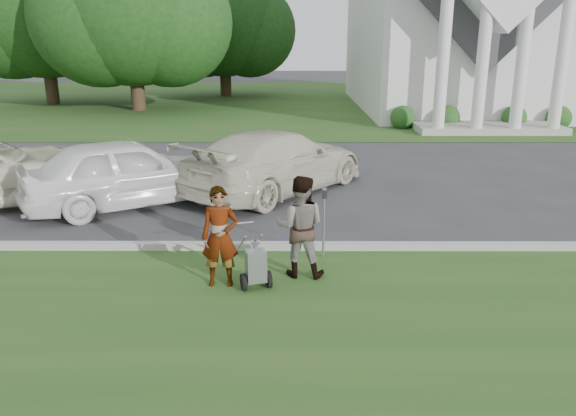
{
  "coord_description": "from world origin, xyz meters",
  "views": [
    {
      "loc": [
        0.42,
        -9.55,
        3.94
      ],
      "look_at": [
        0.4,
        0.0,
        1.02
      ],
      "focal_mm": 35.0,
      "sensor_mm": 36.0,
      "label": 1
    }
  ],
  "objects_px": {
    "tree_far": "(41,5)",
    "striping_cart": "(256,267)",
    "parking_meter_near": "(324,215)",
    "car_c": "(276,161)",
    "tree_back": "(224,24)",
    "person_right": "(300,227)",
    "car_b": "(127,172)",
    "tree_left": "(131,14)",
    "person_left": "(220,238)"
  },
  "relations": [
    {
      "from": "tree_back",
      "to": "car_c",
      "type": "bearing_deg",
      "value": -80.78
    },
    {
      "from": "tree_left",
      "to": "tree_back",
      "type": "height_order",
      "value": "tree_left"
    },
    {
      "from": "tree_back",
      "to": "car_b",
      "type": "height_order",
      "value": "tree_back"
    },
    {
      "from": "person_left",
      "to": "car_c",
      "type": "height_order",
      "value": "person_left"
    },
    {
      "from": "tree_far",
      "to": "person_left",
      "type": "distance_m",
      "value": 29.64
    },
    {
      "from": "person_left",
      "to": "parking_meter_near",
      "type": "bearing_deg",
      "value": 33.88
    },
    {
      "from": "person_left",
      "to": "car_b",
      "type": "bearing_deg",
      "value": 120.57
    },
    {
      "from": "tree_left",
      "to": "person_left",
      "type": "distance_m",
      "value": 24.54
    },
    {
      "from": "tree_far",
      "to": "tree_left",
      "type": "bearing_deg",
      "value": -26.56
    },
    {
      "from": "tree_back",
      "to": "car_b",
      "type": "bearing_deg",
      "value": -88.84
    },
    {
      "from": "tree_far",
      "to": "car_c",
      "type": "distance_m",
      "value": 25.08
    },
    {
      "from": "striping_cart",
      "to": "person_left",
      "type": "height_order",
      "value": "person_left"
    },
    {
      "from": "person_left",
      "to": "parking_meter_near",
      "type": "height_order",
      "value": "person_left"
    },
    {
      "from": "person_right",
      "to": "tree_left",
      "type": "bearing_deg",
      "value": -61.49
    },
    {
      "from": "parking_meter_near",
      "to": "car_b",
      "type": "bearing_deg",
      "value": 143.58
    },
    {
      "from": "parking_meter_near",
      "to": "striping_cart",
      "type": "bearing_deg",
      "value": -130.99
    },
    {
      "from": "tree_far",
      "to": "tree_back",
      "type": "bearing_deg",
      "value": 26.56
    },
    {
      "from": "tree_back",
      "to": "person_right",
      "type": "distance_m",
      "value": 31.21
    },
    {
      "from": "tree_left",
      "to": "striping_cart",
      "type": "distance_m",
      "value": 24.92
    },
    {
      "from": "person_left",
      "to": "parking_meter_near",
      "type": "distance_m",
      "value": 2.13
    },
    {
      "from": "tree_left",
      "to": "person_right",
      "type": "bearing_deg",
      "value": -69.16
    },
    {
      "from": "car_c",
      "to": "parking_meter_near",
      "type": "bearing_deg",
      "value": 140.27
    },
    {
      "from": "parking_meter_near",
      "to": "car_b",
      "type": "relative_size",
      "value": 0.27
    },
    {
      "from": "tree_back",
      "to": "parking_meter_near",
      "type": "distance_m",
      "value": 30.49
    },
    {
      "from": "tree_left",
      "to": "parking_meter_near",
      "type": "distance_m",
      "value": 24.01
    },
    {
      "from": "tree_far",
      "to": "striping_cart",
      "type": "distance_m",
      "value": 30.1
    },
    {
      "from": "striping_cart",
      "to": "person_right",
      "type": "distance_m",
      "value": 1.03
    },
    {
      "from": "tree_far",
      "to": "person_right",
      "type": "xyz_separation_m",
      "value": [
        14.61,
        -25.63,
        -4.82
      ]
    },
    {
      "from": "person_left",
      "to": "striping_cart",
      "type": "bearing_deg",
      "value": -14.32
    },
    {
      "from": "tree_far",
      "to": "person_left",
      "type": "bearing_deg",
      "value": -62.91
    },
    {
      "from": "person_right",
      "to": "car_c",
      "type": "relative_size",
      "value": 0.31
    },
    {
      "from": "tree_back",
      "to": "car_c",
      "type": "relative_size",
      "value": 1.71
    },
    {
      "from": "tree_left",
      "to": "tree_far",
      "type": "bearing_deg",
      "value": 153.44
    },
    {
      "from": "tree_far",
      "to": "car_b",
      "type": "distance_m",
      "value": 24.41
    },
    {
      "from": "parking_meter_near",
      "to": "car_b",
      "type": "distance_m",
      "value": 5.62
    },
    {
      "from": "tree_left",
      "to": "car_b",
      "type": "bearing_deg",
      "value": -76.2
    },
    {
      "from": "tree_left",
      "to": "tree_far",
      "type": "relative_size",
      "value": 0.91
    },
    {
      "from": "striping_cart",
      "to": "car_b",
      "type": "distance_m",
      "value": 5.78
    },
    {
      "from": "car_b",
      "to": "parking_meter_near",
      "type": "bearing_deg",
      "value": -157.87
    },
    {
      "from": "person_left",
      "to": "person_right",
      "type": "relative_size",
      "value": 0.95
    },
    {
      "from": "tree_left",
      "to": "car_b",
      "type": "height_order",
      "value": "tree_left"
    },
    {
      "from": "striping_cart",
      "to": "person_right",
      "type": "relative_size",
      "value": 0.59
    },
    {
      "from": "tree_back",
      "to": "person_left",
      "type": "xyz_separation_m",
      "value": [
        3.31,
        -31.03,
        -3.9
      ]
    },
    {
      "from": "tree_far",
      "to": "parking_meter_near",
      "type": "relative_size",
      "value": 8.74
    },
    {
      "from": "striping_cart",
      "to": "car_c",
      "type": "bearing_deg",
      "value": 71.4
    },
    {
      "from": "person_left",
      "to": "car_b",
      "type": "xyz_separation_m",
      "value": [
        -2.77,
        4.55,
        0.01
      ]
    },
    {
      "from": "tree_back",
      "to": "striping_cart",
      "type": "relative_size",
      "value": 9.35
    },
    {
      "from": "striping_cart",
      "to": "tree_far",
      "type": "bearing_deg",
      "value": 101.25
    },
    {
      "from": "striping_cart",
      "to": "parking_meter_near",
      "type": "distance_m",
      "value": 1.84
    },
    {
      "from": "person_right",
      "to": "car_b",
      "type": "height_order",
      "value": "person_right"
    }
  ]
}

